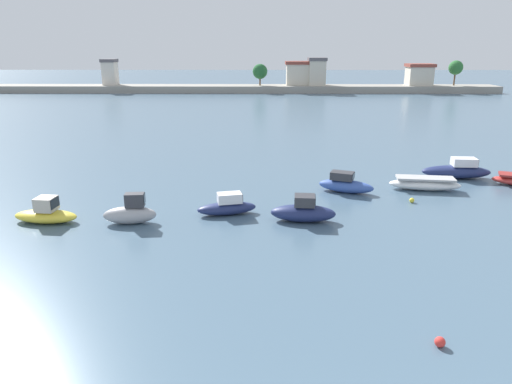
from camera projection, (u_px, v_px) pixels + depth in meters
The scene contains 10 objects.
moored_boat_2 at pixel (46, 214), 29.33m from camera, with size 4.14×1.95×1.63m.
moored_boat_3 at pixel (131, 213), 29.08m from camera, with size 3.34×1.51×1.94m.
moored_boat_4 at pixel (227, 206), 30.67m from camera, with size 4.05×2.09×1.44m.
moored_boat_5 at pixel (303, 212), 29.46m from camera, with size 4.19×1.87×1.70m.
moored_boat_6 at pixel (345, 184), 35.27m from camera, with size 4.31×2.73×1.55m.
moored_boat_7 at pixel (425, 184), 35.92m from camera, with size 5.49×2.27×0.99m.
moored_boat_8 at pixel (457, 171), 39.06m from camera, with size 5.68×2.10×1.71m.
mooring_buoy_0 at pixel (440, 342), 17.28m from camera, with size 0.40×0.40×0.40m, color red.
mooring_buoy_1 at pixel (412, 200), 33.07m from camera, with size 0.35×0.35×0.35m, color yellow.
distant_shoreline at pixel (204, 84), 109.10m from camera, with size 138.30×6.98×7.77m.
Camera 1 is at (14.75, -11.95, 10.63)m, focal length 33.05 mm.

